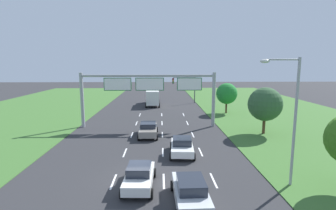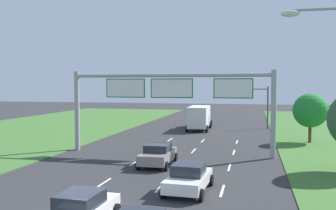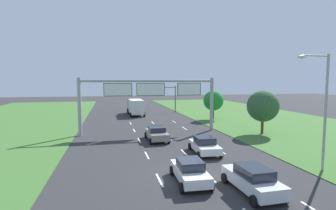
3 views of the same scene
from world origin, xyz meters
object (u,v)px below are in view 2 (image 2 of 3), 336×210
object	(u,v)px
box_truck	(200,116)
sign_gantry	(171,95)
roadside_tree_far	(310,111)
car_lead_silver	(189,178)
traffic_light_mast	(253,99)
car_near_red	(158,154)

from	to	relation	value
box_truck	sign_gantry	bearing A→B (deg)	-91.11
roadside_tree_far	box_truck	bearing A→B (deg)	143.55
car_lead_silver	box_truck	bearing A→B (deg)	100.00
traffic_light_mast	roadside_tree_far	size ratio (longest dim) A/B	1.13
box_truck	sign_gantry	xyz separation A→B (m)	(0.12, -18.07, 3.30)
car_near_red	sign_gantry	xyz separation A→B (m)	(-0.02, 4.41, 4.19)
car_near_red	box_truck	bearing A→B (deg)	89.52
traffic_light_mast	roadside_tree_far	bearing A→B (deg)	-64.35
car_near_red	car_lead_silver	size ratio (longest dim) A/B	1.05
car_lead_silver	traffic_light_mast	size ratio (longest dim) A/B	0.76
car_lead_silver	box_truck	size ratio (longest dim) A/B	0.52
car_lead_silver	traffic_light_mast	xyz separation A→B (m)	(3.27, 31.24, 3.10)
traffic_light_mast	roadside_tree_far	world-z (taller)	traffic_light_mast
sign_gantry	roadside_tree_far	size ratio (longest dim) A/B	3.46
car_near_red	box_truck	world-z (taller)	box_truck
box_truck	car_lead_silver	bearing A→B (deg)	-84.60
car_lead_silver	sign_gantry	size ratio (longest dim) A/B	0.25
traffic_light_mast	sign_gantry	bearing A→B (deg)	-107.72
car_lead_silver	traffic_light_mast	distance (m)	31.57
car_near_red	sign_gantry	distance (m)	6.08
car_lead_silver	roadside_tree_far	world-z (taller)	roadside_tree_far
sign_gantry	roadside_tree_far	world-z (taller)	sign_gantry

